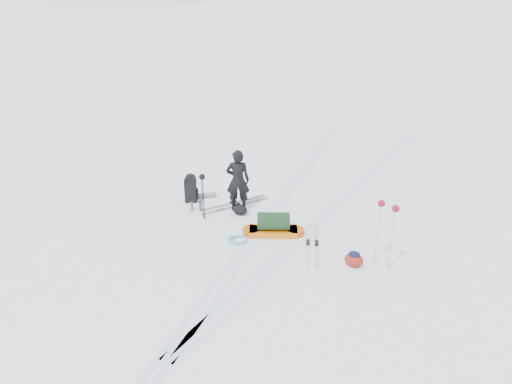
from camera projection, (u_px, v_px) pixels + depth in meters
ground at (263, 225)px, 12.48m from camera, size 200.00×200.00×0.00m
ski_tracks at (298, 215)px, 12.97m from camera, size 3.38×17.97×0.01m
skier at (238, 180)px, 12.91m from camera, size 0.72×0.61×1.68m
pulk_sled at (273, 226)px, 12.00m from camera, size 1.54×0.98×0.57m
expedition_rucksack at (193, 189)px, 13.56m from camera, size 0.69×0.77×0.80m
ski_poles_black at (202, 182)px, 12.35m from camera, size 0.17×0.16×1.25m
ski_poles_silver at (387, 213)px, 10.33m from camera, size 0.47×0.27×1.53m
touring_skis_grey at (235, 204)px, 13.51m from camera, size 1.37×1.72×0.07m
touring_skis_white at (312, 244)px, 11.66m from camera, size 0.93×2.01×0.07m
rope_coil at (238, 240)px, 11.80m from camera, size 0.60×0.60×0.06m
small_daypack at (354, 259)px, 10.79m from camera, size 0.52×0.50×0.36m
thermos_pair at (196, 206)px, 13.13m from camera, size 0.29×0.20×0.30m
stuff_sack at (240, 210)px, 12.97m from camera, size 0.46×0.40×0.25m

